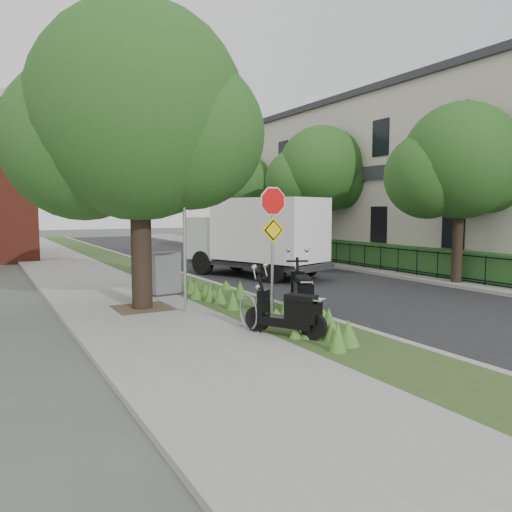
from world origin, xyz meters
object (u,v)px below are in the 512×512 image
Objects in this scene: box_truck at (258,233)px; utility_cabinet at (165,274)px; scooter_near at (294,316)px; sign_assembly at (273,224)px; scooter_far at (302,295)px.

utility_cabinet is at bearing -149.73° from box_truck.
box_truck reaches higher than utility_cabinet.
scooter_near is 9.94m from box_truck.
sign_assembly reaches higher than utility_cabinet.
sign_assembly is at bearing -70.59° from utility_cabinet.
box_truck is at bearing 63.28° from sign_assembly.
sign_assembly is 7.62m from box_truck.
box_truck is (2.75, 7.09, 1.15)m from scooter_far.
scooter_far is at bearing -64.24° from utility_cabinet.
sign_assembly is 1.77× the size of scooter_far.
scooter_near is 0.26× the size of box_truck.
box_truck is (3.41, 6.78, -0.60)m from sign_assembly.
scooter_far is at bearing 51.55° from scooter_near.
utility_cabinet is (-0.60, 6.12, 0.19)m from scooter_near.
sign_assembly reaches higher than box_truck.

